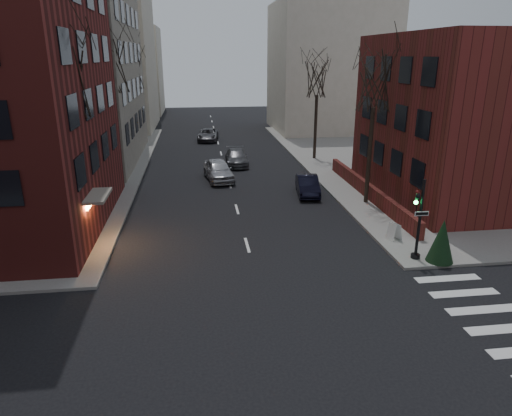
{
  "coord_description": "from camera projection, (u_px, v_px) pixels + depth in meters",
  "views": [
    {
      "loc": [
        -2.45,
        -10.3,
        9.66
      ],
      "look_at": [
        0.5,
        12.21,
        2.0
      ],
      "focal_mm": 32.0,
      "sensor_mm": 36.0,
      "label": 1
    }
  ],
  "objects": [
    {
      "name": "tree_right_b",
      "position": [
        317.0,
        78.0,
        41.79
      ],
      "size": [
        3.74,
        3.74,
        9.18
      ],
      "color": "#2D231C",
      "rests_on": "sidewalk_far_right"
    },
    {
      "name": "tree_left_c",
      "position": [
        132.0,
        71.0,
        46.99
      ],
      "size": [
        3.96,
        3.96,
        9.72
      ],
      "color": "#2D231C",
      "rests_on": "sidewalk_far_left"
    },
    {
      "name": "evergreen_shrub",
      "position": [
        442.0,
        241.0,
        21.77
      ],
      "size": [
        1.67,
        1.67,
        2.13
      ],
      "primitive_type": "cone",
      "rotation": [
        0.0,
        0.0,
        0.4
      ],
      "color": "#163216",
      "rests_on": "sidewalk_far_right"
    },
    {
      "name": "tree_left_a",
      "position": [
        64.0,
        80.0,
        22.43
      ],
      "size": [
        4.18,
        4.18,
        10.26
      ],
      "color": "#2D231C",
      "rests_on": "sidewalk_far_left"
    },
    {
      "name": "building_distant_lb",
      "position": [
        131.0,
        71.0,
        76.87
      ],
      "size": [
        10.0,
        12.0,
        14.0
      ],
      "primitive_type": "cube",
      "color": "beige",
      "rests_on": "ground"
    },
    {
      "name": "building_distant_la",
      "position": [
        97.0,
        60.0,
        60.01
      ],
      "size": [
        14.0,
        16.0,
        18.0
      ],
      "primitive_type": "cube",
      "color": "beige",
      "rests_on": "ground"
    },
    {
      "name": "building_right_brick",
      "position": [
        474.0,
        119.0,
        31.2
      ],
      "size": [
        12.0,
        14.0,
        11.0
      ],
      "primitive_type": "cube",
      "color": "maroon",
      "rests_on": "ground"
    },
    {
      "name": "ground",
      "position": [
        294.0,
        409.0,
        13.07
      ],
      "size": [
        160.0,
        160.0,
        0.0
      ],
      "primitive_type": "plane",
      "color": "black",
      "rests_on": "ground"
    },
    {
      "name": "tree_right_a",
      "position": [
        375.0,
        82.0,
        28.5
      ],
      "size": [
        3.96,
        3.96,
        9.72
      ],
      "color": "#2D231C",
      "rests_on": "sidewalk_far_right"
    },
    {
      "name": "building_left_tan",
      "position": [
        17.0,
        0.0,
        38.44
      ],
      "size": [
        18.0,
        18.0,
        28.0
      ],
      "primitive_type": "cube",
      "color": "#A09684",
      "rests_on": "ground"
    },
    {
      "name": "car_lane_silver",
      "position": [
        218.0,
        170.0,
        36.71
      ],
      "size": [
        2.62,
        5.11,
        1.66
      ],
      "primitive_type": "imported",
      "rotation": [
        0.0,
        0.0,
        0.14
      ],
      "color": "#A3A4A9",
      "rests_on": "ground"
    },
    {
      "name": "car_lane_far",
      "position": [
        208.0,
        135.0,
        53.68
      ],
      "size": [
        2.74,
        5.14,
        1.38
      ],
      "primitive_type": "imported",
      "rotation": [
        0.0,
        0.0,
        -0.1
      ],
      "color": "#46454B",
      "rests_on": "ground"
    },
    {
      "name": "streetlamp_far",
      "position": [
        142.0,
        106.0,
        50.16
      ],
      "size": [
        0.36,
        0.36,
        6.28
      ],
      "color": "black",
      "rests_on": "sidewalk_far_left"
    },
    {
      "name": "traffic_signal",
      "position": [
        418.0,
        225.0,
        21.89
      ],
      "size": [
        0.76,
        0.44,
        4.0
      ],
      "color": "black",
      "rests_on": "sidewalk_far_right"
    },
    {
      "name": "streetlamp_near",
      "position": [
        112.0,
        137.0,
        31.37
      ],
      "size": [
        0.36,
        0.36,
        6.28
      ],
      "color": "black",
      "rests_on": "sidewalk_far_left"
    },
    {
      "name": "sandwich_board",
      "position": [
        394.0,
        232.0,
        24.54
      ],
      "size": [
        0.59,
        0.69,
        0.93
      ],
      "primitive_type": "cube",
      "rotation": [
        0.0,
        0.0,
        0.37
      ],
      "color": "silver",
      "rests_on": "sidewalk_far_right"
    },
    {
      "name": "building_distant_ra",
      "position": [
        328.0,
        68.0,
        59.34
      ],
      "size": [
        14.0,
        14.0,
        16.0
      ],
      "primitive_type": "cube",
      "color": "beige",
      "rests_on": "ground"
    },
    {
      "name": "car_lane_gray",
      "position": [
        237.0,
        158.0,
        41.76
      ],
      "size": [
        2.05,
        4.86,
        1.4
      ],
      "primitive_type": "imported",
      "rotation": [
        0.0,
        0.0,
        -0.02
      ],
      "color": "#3F3F44",
      "rests_on": "ground"
    },
    {
      "name": "tree_left_b",
      "position": [
        107.0,
        65.0,
        33.56
      ],
      "size": [
        4.4,
        4.4,
        10.8
      ],
      "color": "#2D231C",
      "rests_on": "sidewalk_far_left"
    },
    {
      "name": "parked_sedan",
      "position": [
        308.0,
        185.0,
        32.91
      ],
      "size": [
        1.98,
        4.33,
        1.38
      ],
      "primitive_type": "imported",
      "rotation": [
        0.0,
        0.0,
        -0.13
      ],
      "color": "black",
      "rests_on": "ground"
    },
    {
      "name": "low_wall_right",
      "position": [
        368.0,
        190.0,
        31.86
      ],
      "size": [
        0.35,
        16.0,
        1.0
      ],
      "primitive_type": "cube",
      "color": "maroon",
      "rests_on": "sidewalk_far_right"
    }
  ]
}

